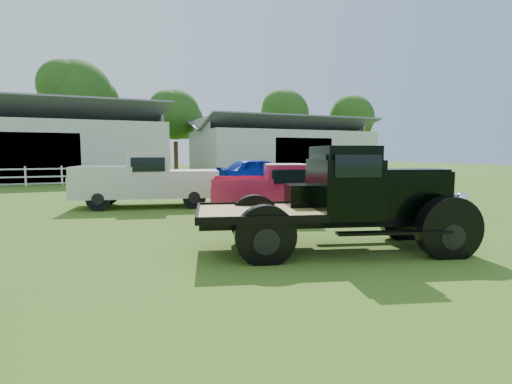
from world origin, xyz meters
name	(u,v)px	position (x,y,z in m)	size (l,w,h in m)	color
ground	(269,244)	(0.00, 0.00, 0.00)	(120.00, 120.00, 0.00)	#3C5B17
shed_left	(35,142)	(-7.00, 26.00, 2.80)	(18.80, 10.20, 5.60)	#A09E95
shed_right	(281,147)	(14.00, 27.00, 2.60)	(16.80, 9.20, 5.20)	#A09E95
fence_rail	(6,176)	(-8.00, 20.00, 0.60)	(14.20, 0.16, 1.20)	white
tree_b	(78,113)	(-4.00, 34.00, 5.75)	(6.90, 6.90, 11.50)	#1D4813
tree_c	(175,128)	(5.00, 33.00, 4.50)	(5.40, 5.40, 9.00)	#1D4813
tree_d	(285,127)	(18.00, 34.00, 5.00)	(6.00, 6.00, 10.00)	#1D4813
tree_e	(352,130)	(26.00, 32.00, 4.75)	(5.70, 5.70, 9.50)	#1D4813
vintage_flatbed	(337,199)	(1.08, -1.02, 1.08)	(5.45, 2.16, 2.16)	black
red_pickup	(282,190)	(2.05, 3.36, 0.84)	(4.63, 1.78, 1.69)	#BC1D3F
white_pickup	(148,180)	(-1.53, 7.47, 1.00)	(5.43, 2.10, 1.99)	beige
misc_car_blue	(260,173)	(5.66, 13.25, 0.86)	(2.03, 5.05, 1.72)	#0720A8
misc_car_grey	(341,171)	(10.96, 12.83, 0.87)	(1.84, 5.28, 1.74)	slate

